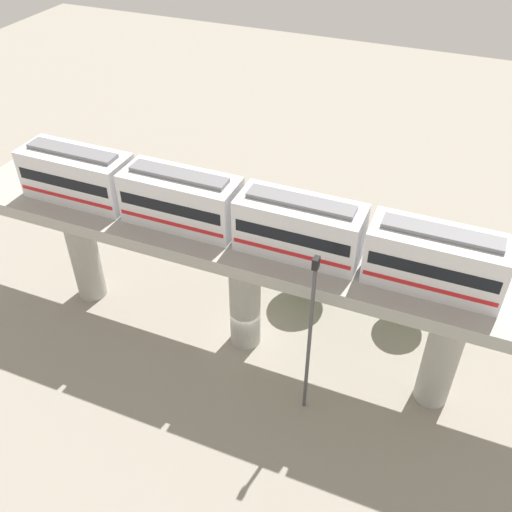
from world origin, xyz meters
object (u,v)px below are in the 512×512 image
at_px(tree_mid_lot, 311,258).
at_px(tree_far_corner, 416,280).
at_px(signal_post, 310,333).
at_px(train, 238,213).
at_px(parked_car_white, 246,225).
at_px(parked_car_yellow, 171,200).

distance_m(tree_mid_lot, tree_far_corner, 6.87).
xyz_separation_m(tree_mid_lot, signal_post, (-9.07, -2.74, 2.72)).
bearing_deg(train, tree_mid_lot, -25.16).
bearing_deg(train, parked_car_white, 21.84).
bearing_deg(tree_mid_lot, tree_far_corner, -86.54).
height_order(parked_car_white, signal_post, signal_post).
xyz_separation_m(train, signal_post, (-3.40, -5.41, -3.79)).
bearing_deg(signal_post, tree_mid_lot, 16.84).
distance_m(tree_far_corner, signal_post, 10.68).
distance_m(train, parked_car_white, 14.61).
bearing_deg(tree_far_corner, train, 122.58).
distance_m(parked_car_yellow, tree_mid_lot, 15.64).
bearing_deg(tree_mid_lot, train, 154.84).
distance_m(parked_car_white, parked_car_yellow, 7.34).
xyz_separation_m(tree_far_corner, signal_post, (-9.48, 4.11, 2.68)).
height_order(parked_car_white, tree_mid_lot, tree_mid_lot).
relative_size(parked_car_yellow, signal_post, 0.42).
bearing_deg(signal_post, parked_car_white, 34.50).
bearing_deg(tree_mid_lot, parked_car_yellow, 67.28).
bearing_deg(parked_car_yellow, tree_far_corner, -93.41).
xyz_separation_m(parked_car_yellow, tree_mid_lot, (-5.96, -14.24, 2.45)).
relative_size(parked_car_yellow, tree_mid_lot, 0.88).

